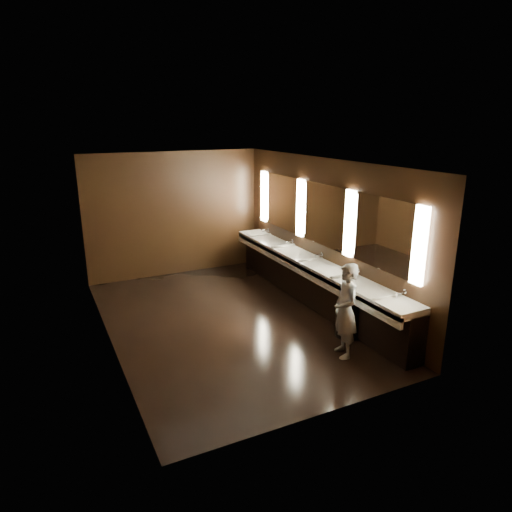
{
  "coord_description": "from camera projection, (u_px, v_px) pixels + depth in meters",
  "views": [
    {
      "loc": [
        -2.85,
        -6.94,
        3.46
      ],
      "look_at": [
        0.57,
        0.0,
        1.14
      ],
      "focal_mm": 32.0,
      "sensor_mm": 36.0,
      "label": 1
    }
  ],
  "objects": [
    {
      "name": "trash_bin",
      "position": [
        348.0,
        318.0,
        7.53
      ],
      "size": [
        0.51,
        0.51,
        0.62
      ],
      "primitive_type": "cylinder",
      "rotation": [
        0.0,
        0.0,
        0.36
      ],
      "color": "black",
      "rests_on": "floor"
    },
    {
      "name": "sink_counter",
      "position": [
        313.0,
        280.0,
        8.78
      ],
      "size": [
        0.55,
        5.4,
        1.01
      ],
      "color": "black",
      "rests_on": "floor"
    },
    {
      "name": "ceiling",
      "position": [
        224.0,
        162.0,
        7.36
      ],
      "size": [
        4.0,
        6.0,
        0.02
      ],
      "primitive_type": "cube",
      "color": "#2D2D2B",
      "rests_on": "wall_back"
    },
    {
      "name": "person",
      "position": [
        346.0,
        311.0,
        6.79
      ],
      "size": [
        0.48,
        0.61,
        1.46
      ],
      "primitive_type": "imported",
      "rotation": [
        0.0,
        0.0,
        -1.83
      ],
      "color": "#8CB0D2",
      "rests_on": "floor"
    },
    {
      "name": "wall_right",
      "position": [
        324.0,
        233.0,
        8.61
      ],
      "size": [
        0.02,
        6.0,
        2.8
      ],
      "primitive_type": "cube",
      "color": "black",
      "rests_on": "floor"
    },
    {
      "name": "wall_front",
      "position": [
        327.0,
        309.0,
        5.19
      ],
      "size": [
        4.0,
        0.02,
        2.8
      ],
      "primitive_type": "cube",
      "color": "black",
      "rests_on": "floor"
    },
    {
      "name": "mirror_band",
      "position": [
        323.0,
        215.0,
        8.5
      ],
      "size": [
        0.06,
        5.03,
        1.15
      ],
      "color": "#FFF3CF",
      "rests_on": "wall_right"
    },
    {
      "name": "floor",
      "position": [
        227.0,
        321.0,
        8.17
      ],
      "size": [
        6.0,
        6.0,
        0.0
      ],
      "primitive_type": "plane",
      "color": "black",
      "rests_on": "ground"
    },
    {
      "name": "wall_back",
      "position": [
        175.0,
        214.0,
        10.34
      ],
      "size": [
        4.0,
        0.02,
        2.8
      ],
      "primitive_type": "cube",
      "color": "black",
      "rests_on": "floor"
    },
    {
      "name": "wall_left",
      "position": [
        104.0,
        261.0,
        6.92
      ],
      "size": [
        0.02,
        6.0,
        2.8
      ],
      "primitive_type": "cube",
      "color": "black",
      "rests_on": "floor"
    }
  ]
}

